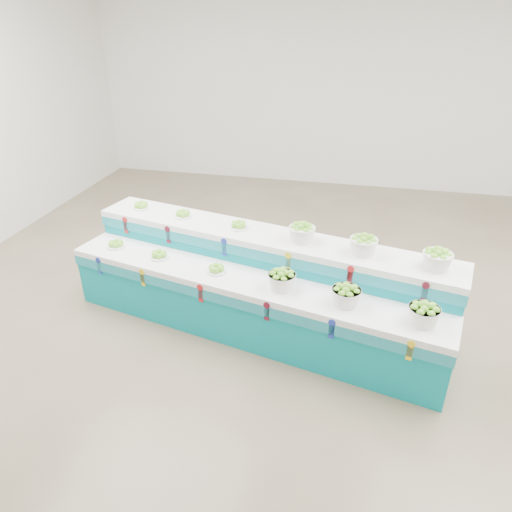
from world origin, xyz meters
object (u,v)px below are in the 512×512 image
(plate_upper_mid, at_px, (183,213))
(basket_upper_right, at_px, (437,259))
(display_stand, at_px, (256,284))
(basket_lower_left, at_px, (282,279))

(plate_upper_mid, height_order, basket_upper_right, basket_upper_right)
(display_stand, height_order, plate_upper_mid, plate_upper_mid)
(plate_upper_mid, relative_size, basket_upper_right, 0.76)
(display_stand, bearing_deg, plate_upper_mid, 166.43)
(display_stand, bearing_deg, basket_upper_right, 8.40)
(display_stand, distance_m, basket_lower_left, 0.59)
(basket_lower_left, height_order, basket_upper_right, basket_upper_right)
(display_stand, xyz_separation_m, basket_upper_right, (1.81, -0.14, 0.62))
(basket_lower_left, xyz_separation_m, plate_upper_mid, (-1.36, 0.85, 0.24))
(display_stand, distance_m, basket_upper_right, 1.91)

